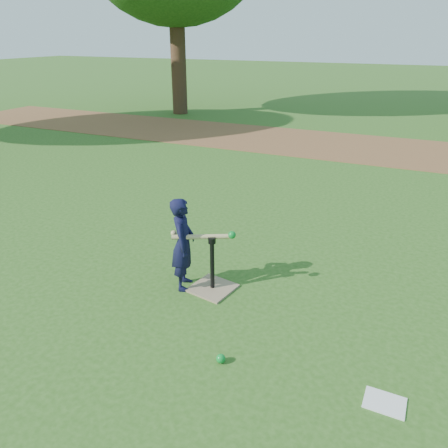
% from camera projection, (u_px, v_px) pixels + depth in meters
% --- Properties ---
extents(ground, '(80.00, 80.00, 0.00)m').
position_uv_depth(ground, '(205.00, 305.00, 4.45)').
color(ground, '#285116').
rests_on(ground, ground).
extents(dirt_strip, '(24.00, 3.00, 0.01)m').
position_uv_depth(dirt_strip, '(343.00, 146.00, 10.70)').
color(dirt_strip, brown).
rests_on(dirt_strip, ground).
extents(child, '(0.36, 0.44, 1.02)m').
position_uv_depth(child, '(183.00, 244.00, 4.59)').
color(child, black).
rests_on(child, ground).
extents(wiffle_ball_ground, '(0.08, 0.08, 0.08)m').
position_uv_depth(wiffle_ball_ground, '(221.00, 359.00, 3.66)').
color(wiffle_ball_ground, '#0B8028').
rests_on(wiffle_ball_ground, ground).
extents(clipboard, '(0.31, 0.24, 0.01)m').
position_uv_depth(clipboard, '(385.00, 403.00, 3.27)').
color(clipboard, white).
rests_on(clipboard, ground).
extents(batting_tee, '(0.50, 0.50, 0.61)m').
position_uv_depth(batting_tee, '(212.00, 280.00, 4.69)').
color(batting_tee, '#91795C').
rests_on(batting_tee, ground).
extents(swing_action, '(0.69, 0.32, 0.12)m').
position_uv_depth(swing_action, '(204.00, 236.00, 4.51)').
color(swing_action, tan).
rests_on(swing_action, ground).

